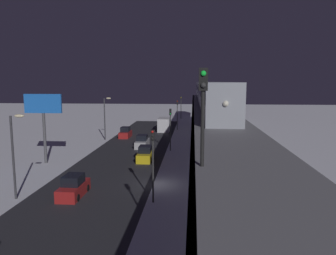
{
  "coord_description": "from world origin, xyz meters",
  "views": [
    {
      "loc": [
        -3.96,
        31.89,
        10.44
      ],
      "look_at": [
        0.27,
        -23.01,
        2.66
      ],
      "focal_mm": 34.8,
      "sensor_mm": 36.0,
      "label": 1
    }
  ],
  "objects_px": {
    "subway_train": "(206,91)",
    "delivery_van": "(165,124)",
    "traffic_light_far": "(177,111)",
    "traffic_light_near": "(153,155)",
    "rail_signal": "(203,100)",
    "sedan_red": "(74,188)",
    "sedan_yellow": "(145,154)",
    "sedan_red_2": "(125,133)",
    "sedan_silver": "(142,142)",
    "commercial_billboard": "(43,110)",
    "traffic_light_distant": "(181,104)",
    "traffic_light_mid": "(170,123)"
  },
  "relations": [
    {
      "from": "sedan_red",
      "to": "traffic_light_distant",
      "type": "height_order",
      "value": "traffic_light_distant"
    },
    {
      "from": "sedan_red",
      "to": "traffic_light_distant",
      "type": "xyz_separation_m",
      "value": [
        -7.5,
        -63.55,
        3.41
      ]
    },
    {
      "from": "sedan_red",
      "to": "traffic_light_mid",
      "type": "distance_m",
      "value": 22.07
    },
    {
      "from": "sedan_red_2",
      "to": "commercial_billboard",
      "type": "height_order",
      "value": "commercial_billboard"
    },
    {
      "from": "sedan_red_2",
      "to": "traffic_light_near",
      "type": "xyz_separation_m",
      "value": [
        -9.3,
        32.83,
        3.4
      ]
    },
    {
      "from": "traffic_light_near",
      "to": "rail_signal",
      "type": "bearing_deg",
      "value": 105.21
    },
    {
      "from": "sedan_red_2",
      "to": "traffic_light_distant",
      "type": "height_order",
      "value": "traffic_light_distant"
    },
    {
      "from": "traffic_light_mid",
      "to": "commercial_billboard",
      "type": "distance_m",
      "value": 18.06
    },
    {
      "from": "rail_signal",
      "to": "sedan_red",
      "type": "bearing_deg",
      "value": -52.98
    },
    {
      "from": "traffic_light_distant",
      "to": "sedan_yellow",
      "type": "bearing_deg",
      "value": 86.65
    },
    {
      "from": "sedan_red",
      "to": "commercial_billboard",
      "type": "bearing_deg",
      "value": -55.37
    },
    {
      "from": "sedan_red",
      "to": "sedan_yellow",
      "type": "relative_size",
      "value": 0.99
    },
    {
      "from": "sedan_yellow",
      "to": "sedan_red_2",
      "type": "bearing_deg",
      "value": 109.84
    },
    {
      "from": "sedan_silver",
      "to": "commercial_billboard",
      "type": "distance_m",
      "value": 16.77
    },
    {
      "from": "commercial_billboard",
      "to": "rail_signal",
      "type": "bearing_deg",
      "value": 126.0
    },
    {
      "from": "delivery_van",
      "to": "traffic_light_mid",
      "type": "bearing_deg",
      "value": 97.46
    },
    {
      "from": "subway_train",
      "to": "delivery_van",
      "type": "relative_size",
      "value": 10.01
    },
    {
      "from": "sedan_silver",
      "to": "delivery_van",
      "type": "height_order",
      "value": "delivery_van"
    },
    {
      "from": "sedan_yellow",
      "to": "sedan_red_2",
      "type": "height_order",
      "value": "same"
    },
    {
      "from": "delivery_van",
      "to": "traffic_light_far",
      "type": "bearing_deg",
      "value": -161.18
    },
    {
      "from": "delivery_van",
      "to": "traffic_light_far",
      "type": "xyz_separation_m",
      "value": [
        -2.7,
        -0.92,
        2.85
      ]
    },
    {
      "from": "sedan_yellow",
      "to": "commercial_billboard",
      "type": "xyz_separation_m",
      "value": [
        12.59,
        2.46,
        6.03
      ]
    },
    {
      "from": "subway_train",
      "to": "traffic_light_mid",
      "type": "xyz_separation_m",
      "value": [
        5.76,
        12.37,
        -4.56
      ]
    },
    {
      "from": "traffic_light_near",
      "to": "traffic_light_distant",
      "type": "distance_m",
      "value": 64.61
    },
    {
      "from": "sedan_red_2",
      "to": "traffic_light_near",
      "type": "bearing_deg",
      "value": 105.82
    },
    {
      "from": "delivery_van",
      "to": "commercial_billboard",
      "type": "distance_m",
      "value": 32.64
    },
    {
      "from": "rail_signal",
      "to": "sedan_yellow",
      "type": "xyz_separation_m",
      "value": [
        6.68,
        -28.98,
        -8.91
      ]
    },
    {
      "from": "subway_train",
      "to": "sedan_red_2",
      "type": "bearing_deg",
      "value": 4.09
    },
    {
      "from": "sedan_yellow",
      "to": "sedan_red_2",
      "type": "xyz_separation_m",
      "value": [
        6.4,
        -17.74,
        0.0
      ]
    },
    {
      "from": "delivery_van",
      "to": "sedan_silver",
      "type": "bearing_deg",
      "value": 83.73
    },
    {
      "from": "sedan_yellow",
      "to": "delivery_van",
      "type": "xyz_separation_m",
      "value": [
        -0.2,
        -27.07,
        0.55
      ]
    },
    {
      "from": "subway_train",
      "to": "sedan_red",
      "type": "distance_m",
      "value": 36.3
    },
    {
      "from": "sedan_red",
      "to": "traffic_light_near",
      "type": "xyz_separation_m",
      "value": [
        -7.5,
        1.06,
        3.41
      ]
    },
    {
      "from": "delivery_van",
      "to": "traffic_light_near",
      "type": "distance_m",
      "value": 42.34
    },
    {
      "from": "subway_train",
      "to": "sedan_red",
      "type": "bearing_deg",
      "value": 68.01
    },
    {
      "from": "traffic_light_near",
      "to": "traffic_light_far",
      "type": "height_order",
      "value": "same"
    },
    {
      "from": "rail_signal",
      "to": "delivery_van",
      "type": "height_order",
      "value": "rail_signal"
    },
    {
      "from": "traffic_light_far",
      "to": "delivery_van",
      "type": "bearing_deg",
      "value": 18.82
    },
    {
      "from": "sedan_red",
      "to": "traffic_light_distant",
      "type": "distance_m",
      "value": 64.08
    },
    {
      "from": "sedan_yellow",
      "to": "traffic_light_mid",
      "type": "height_order",
      "value": "traffic_light_mid"
    },
    {
      "from": "sedan_red",
      "to": "sedan_yellow",
      "type": "bearing_deg",
      "value": -108.16
    },
    {
      "from": "rail_signal",
      "to": "sedan_silver",
      "type": "relative_size",
      "value": 0.84
    },
    {
      "from": "traffic_light_near",
      "to": "traffic_light_mid",
      "type": "distance_m",
      "value": 21.54
    },
    {
      "from": "sedan_red_2",
      "to": "delivery_van",
      "type": "relative_size",
      "value": 0.57
    },
    {
      "from": "traffic_light_mid",
      "to": "traffic_light_far",
      "type": "relative_size",
      "value": 1.0
    },
    {
      "from": "traffic_light_mid",
      "to": "sedan_silver",
      "type": "bearing_deg",
      "value": -27.24
    },
    {
      "from": "subway_train",
      "to": "traffic_light_near",
      "type": "distance_m",
      "value": 34.69
    },
    {
      "from": "sedan_red",
      "to": "sedan_yellow",
      "type": "height_order",
      "value": "same"
    },
    {
      "from": "sedan_yellow",
      "to": "commercial_billboard",
      "type": "relative_size",
      "value": 0.49
    },
    {
      "from": "traffic_light_far",
      "to": "sedan_red_2",
      "type": "bearing_deg",
      "value": 47.78
    }
  ]
}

